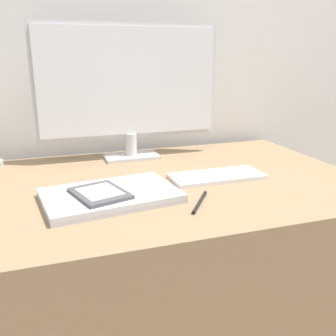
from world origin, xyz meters
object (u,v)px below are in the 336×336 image
(ereader, at_px, (100,193))
(keyboard, at_px, (217,176))
(pen, at_px, (200,202))
(laptop, at_px, (110,195))
(monitor, at_px, (129,86))

(ereader, bearing_deg, keyboard, 13.80)
(pen, bearing_deg, keyboard, 52.89)
(laptop, distance_m, pen, 0.24)
(keyboard, relative_size, ereader, 1.63)
(monitor, relative_size, laptop, 1.78)
(ereader, bearing_deg, pen, -19.27)
(laptop, height_order, ereader, ereader)
(keyboard, distance_m, laptop, 0.36)
(keyboard, xyz_separation_m, ereader, (-0.38, -0.09, 0.02))
(laptop, height_order, pen, laptop)
(keyboard, distance_m, pen, 0.22)
(ereader, height_order, pen, ereader)
(monitor, distance_m, pen, 0.56)
(keyboard, distance_m, ereader, 0.39)
(laptop, bearing_deg, monitor, 69.36)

